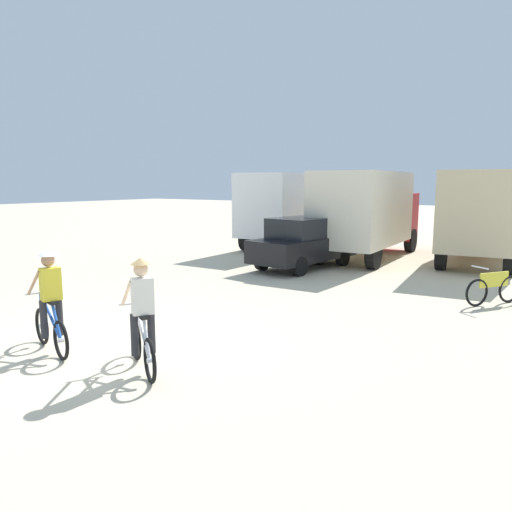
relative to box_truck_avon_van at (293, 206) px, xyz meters
name	(u,v)px	position (x,y,z in m)	size (l,w,h in m)	color
ground_plane	(119,344)	(4.00, -13.60, -1.87)	(120.00, 120.00, 0.00)	beige
box_truck_avon_van	(293,206)	(0.00, 0.00, 0.00)	(2.52, 6.80, 3.35)	white
box_truck_cream_rv	(368,211)	(4.05, -1.31, 0.00)	(2.61, 6.83, 3.35)	beige
box_truck_tan_camper	(480,212)	(7.86, 0.05, 0.00)	(3.06, 6.96, 3.35)	#CCB78E
sedan_parked	(303,243)	(3.02, -4.65, -0.99)	(2.32, 4.40, 1.76)	black
cyclist_orange_shirt	(50,305)	(3.40, -14.54, -1.03)	(1.68, 0.66, 1.82)	black
cyclist_cowboy_hat	(142,319)	(5.36, -14.26, -1.03)	(1.51, 0.95, 1.82)	black
bicycle_spare	(493,289)	(9.28, -6.57, -1.48)	(1.04, 1.45, 0.97)	black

